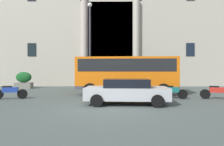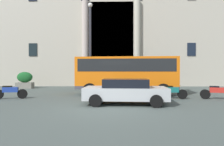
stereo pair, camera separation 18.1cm
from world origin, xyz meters
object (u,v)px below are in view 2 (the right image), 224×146
orange_minibus (126,72)px  hedge_planter_entrance_left (25,80)px  bus_stop_sign (176,74)px  motorcycle_far_end (171,92)px  lamppost_plaza_centre (90,40)px  hedge_planter_far_east (113,81)px  motorcycle_near_kerb (10,92)px  parked_estate_mid (125,91)px  hedge_planter_far_west (161,80)px  scooter_by_planter (217,92)px

orange_minibus → hedge_planter_entrance_left: orange_minibus is taller
bus_stop_sign → hedge_planter_entrance_left: 14.43m
motorcycle_far_end → bus_stop_sign: bearing=71.5°
lamppost_plaza_centre → hedge_planter_entrance_left: bearing=166.2°
hedge_planter_entrance_left → hedge_planter_far_east: 8.76m
motorcycle_near_kerb → hedge_planter_far_east: bearing=39.3°
bus_stop_sign → hedge_planter_entrance_left: bearing=169.3°
hedge_planter_entrance_left → hedge_planter_far_east: (8.76, 0.22, -0.08)m
orange_minibus → lamppost_plaza_centre: size_ratio=0.92×
orange_minibus → hedge_planter_far_east: orange_minibus is taller
parked_estate_mid → motorcycle_near_kerb: size_ratio=2.20×
motorcycle_near_kerb → hedge_planter_far_west: bearing=23.4°
lamppost_plaza_centre → hedge_planter_far_east: bearing=43.7°
hedge_planter_entrance_left → motorcycle_far_end: (12.50, -7.11, -0.34)m
bus_stop_sign → hedge_planter_far_west: 3.07m
orange_minibus → hedge_planter_far_west: orange_minibus is taller
hedge_planter_far_west → lamppost_plaza_centre: lamppost_plaza_centre is taller
motorcycle_near_kerb → motorcycle_far_end: bearing=-9.8°
hedge_planter_entrance_left → scooter_by_planter: size_ratio=0.85×
orange_minibus → motorcycle_near_kerb: bearing=-158.0°
orange_minibus → scooter_by_planter: size_ratio=3.78×
orange_minibus → scooter_by_planter: orange_minibus is taller
hedge_planter_far_west → hedge_planter_far_east: size_ratio=0.84×
scooter_by_planter → lamppost_plaza_centre: lamppost_plaza_centre is taller
parked_estate_mid → orange_minibus: bearing=89.0°
hedge_planter_far_east → motorcycle_far_end: size_ratio=1.06×
hedge_planter_far_west → bus_stop_sign: bearing=-79.5°
orange_minibus → hedge_planter_far_east: bearing=106.3°
hedge_planter_entrance_left → scooter_by_planter: hedge_planter_entrance_left is taller
hedge_planter_far_west → motorcycle_far_end: 7.46m
hedge_planter_far_west → motorcycle_near_kerb: hedge_planter_far_west is taller
hedge_planter_far_east → motorcycle_near_kerb: (-6.28, -7.47, -0.26)m
orange_minibus → bus_stop_sign: orange_minibus is taller
motorcycle_near_kerb → bus_stop_sign: bearing=10.8°
bus_stop_sign → motorcycle_far_end: size_ratio=1.20×
bus_stop_sign → parked_estate_mid: 7.82m
parked_estate_mid → lamppost_plaza_centre: 8.75m
parked_estate_mid → bus_stop_sign: bearing=56.8°
motorcycle_far_end → hedge_planter_entrance_left: bearing=152.4°
parked_estate_mid → lamppost_plaza_centre: size_ratio=0.55×
hedge_planter_entrance_left → hedge_planter_far_east: hedge_planter_entrance_left is taller
hedge_planter_far_west → hedge_planter_far_east: bearing=-179.5°
scooter_by_planter → hedge_planter_far_west: bearing=119.0°
hedge_planter_far_west → parked_estate_mid: (-4.01, -9.25, -0.09)m
hedge_planter_entrance_left → hedge_planter_far_east: bearing=1.4°
hedge_planter_far_east → motorcycle_near_kerb: size_ratio=1.05×
motorcycle_far_end → motorcycle_near_kerb: bearing=-177.1°
hedge_planter_entrance_left → parked_estate_mid: size_ratio=0.38×
hedge_planter_entrance_left → lamppost_plaza_centre: (6.79, -1.67, 3.78)m
orange_minibus → hedge_planter_far_west: bearing=57.4°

